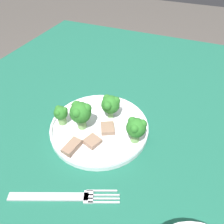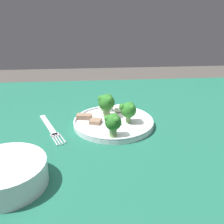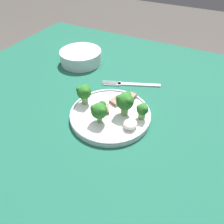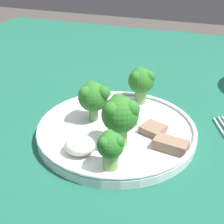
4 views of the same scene
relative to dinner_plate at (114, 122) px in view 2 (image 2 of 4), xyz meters
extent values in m
cube|color=#195642|center=(-0.02, 0.07, -0.02)|extent=(1.17, 1.09, 0.03)
cylinder|color=brown|center=(-0.55, -0.42, -0.40)|extent=(0.06, 0.06, 0.72)
cylinder|color=brown|center=(0.50, -0.42, -0.40)|extent=(0.06, 0.06, 0.72)
cylinder|color=white|center=(0.00, 0.00, 0.00)|extent=(0.23, 0.23, 0.01)
torus|color=white|center=(0.00, 0.00, 0.01)|extent=(0.23, 0.23, 0.01)
cube|color=#B2B2B7|center=(0.19, -0.01, -0.01)|extent=(0.07, 0.14, 0.00)
cube|color=#B2B2B7|center=(0.16, 0.05, -0.01)|extent=(0.03, 0.02, 0.00)
cube|color=#B2B2B7|center=(0.16, 0.08, -0.01)|extent=(0.02, 0.05, 0.00)
cube|color=#B2B2B7|center=(0.15, 0.08, -0.01)|extent=(0.02, 0.05, 0.00)
cube|color=#B2B2B7|center=(0.15, 0.08, -0.01)|extent=(0.02, 0.05, 0.00)
cube|color=#B2B2B7|center=(0.14, 0.08, -0.01)|extent=(0.02, 0.05, 0.00)
cylinder|color=silver|center=(0.23, 0.25, 0.02)|extent=(0.16, 0.16, 0.05)
cylinder|color=silver|center=(0.23, 0.25, 0.01)|extent=(0.13, 0.13, 0.04)
cylinder|color=#709E56|center=(0.02, -0.04, 0.02)|extent=(0.02, 0.02, 0.03)
sphere|color=#286B23|center=(0.02, -0.04, 0.05)|extent=(0.05, 0.05, 0.05)
sphere|color=#286B23|center=(0.03, -0.04, 0.06)|extent=(0.02, 0.02, 0.02)
sphere|color=#286B23|center=(0.01, -0.02, 0.06)|extent=(0.02, 0.02, 0.02)
sphere|color=#286B23|center=(0.01, -0.05, 0.06)|extent=(0.02, 0.02, 0.02)
cylinder|color=#709E56|center=(0.01, 0.09, 0.02)|extent=(0.02, 0.02, 0.02)
sphere|color=#286B23|center=(0.01, 0.09, 0.04)|extent=(0.04, 0.04, 0.04)
sphere|color=#286B23|center=(0.02, 0.09, 0.05)|extent=(0.02, 0.02, 0.02)
sphere|color=#286B23|center=(0.00, 0.10, 0.05)|extent=(0.02, 0.02, 0.02)
sphere|color=#286B23|center=(0.00, 0.08, 0.05)|extent=(0.02, 0.02, 0.02)
cylinder|color=#709E56|center=(0.02, -0.09, 0.01)|extent=(0.02, 0.02, 0.02)
sphere|color=#286B23|center=(0.02, -0.09, 0.04)|extent=(0.03, 0.03, 0.03)
sphere|color=#286B23|center=(0.03, -0.09, 0.04)|extent=(0.01, 0.01, 0.01)
sphere|color=#286B23|center=(0.02, -0.08, 0.04)|extent=(0.01, 0.01, 0.01)
sphere|color=#286B23|center=(0.02, -0.09, 0.04)|extent=(0.01, 0.01, 0.01)
cylinder|color=#709E56|center=(-0.04, 0.01, 0.01)|extent=(0.01, 0.01, 0.02)
sphere|color=#286B23|center=(-0.04, 0.01, 0.04)|extent=(0.04, 0.04, 0.04)
sphere|color=#286B23|center=(-0.03, 0.01, 0.05)|extent=(0.02, 0.02, 0.02)
sphere|color=#286B23|center=(-0.05, 0.02, 0.05)|extent=(0.02, 0.02, 0.02)
sphere|color=#286B23|center=(-0.05, 0.00, 0.05)|extent=(0.02, 0.02, 0.02)
cube|color=#846651|center=(0.08, -0.02, 0.01)|extent=(0.05, 0.03, 0.01)
cube|color=#846651|center=(0.00, 0.02, 0.01)|extent=(0.05, 0.04, 0.01)
cube|color=#846651|center=(0.05, 0.01, 0.01)|extent=(0.04, 0.04, 0.01)
ellipsoid|color=silver|center=(-0.02, -0.07, 0.01)|extent=(0.04, 0.04, 0.02)
camera|label=1|loc=(0.32, 0.17, 0.37)|focal=35.00mm
camera|label=2|loc=(0.06, 0.68, 0.32)|focal=42.00mm
camera|label=3|loc=(-0.41, -0.22, 0.42)|focal=35.00mm
camera|label=4|loc=(0.13, -0.36, 0.24)|focal=50.00mm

